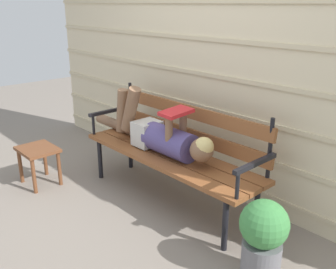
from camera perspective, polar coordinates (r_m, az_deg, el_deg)
The scene contains 6 objects.
ground_plane at distance 3.37m, azimuth -1.54°, elevation -10.56°, with size 12.00×12.00×0.00m, color gray.
house_siding at distance 3.39m, azimuth 6.49°, elevation 11.63°, with size 5.06×0.08×2.46m.
park_bench at distance 3.27m, azimuth 0.92°, elevation -1.90°, with size 1.82×0.50×0.91m.
reclining_person at distance 3.27m, azimuth -1.34°, elevation 0.03°, with size 1.65×0.26×0.54m.
footstool at distance 3.82m, azimuth -19.08°, elevation -2.99°, with size 0.39×0.32×0.37m.
potted_plant at distance 2.48m, azimuth 14.19°, elevation -14.98°, with size 0.31×0.31×0.56m.
Camera 1 is at (2.21, -1.90, 1.68)m, focal length 40.20 mm.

